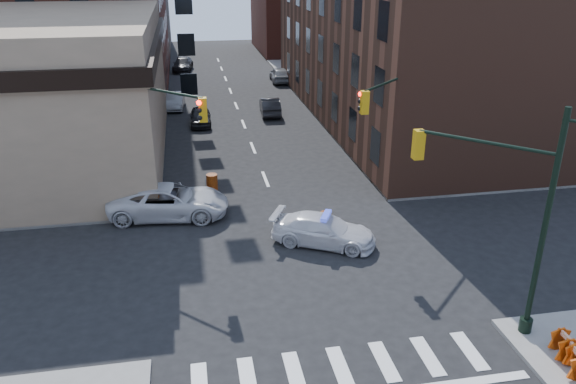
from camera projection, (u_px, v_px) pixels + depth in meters
name	position (u px, v px, depth m)	size (l,w,h in m)	color
ground	(299.00, 263.00, 24.27)	(140.00, 140.00, 0.00)	black
sidewalk_ne	(455.00, 84.00, 57.73)	(34.00, 54.50, 0.15)	gray
commercial_row_ne	(405.00, 28.00, 44.09)	(14.00, 34.00, 14.00)	#512E20
filler_ne	(316.00, 5.00, 76.82)	(16.00, 16.00, 12.00)	#59261C
signal_pole_se	(512.00, 207.00, 18.47)	(5.40, 5.27, 8.00)	black
signal_pole_nw	(155.00, 138.00, 26.44)	(3.58, 3.67, 8.00)	black
signal_pole_ne	(391.00, 125.00, 28.40)	(3.67, 3.58, 8.00)	black
tree_ne_near	(325.00, 67.00, 47.72)	(3.00, 3.00, 4.85)	black
tree_ne_far	(305.00, 53.00, 54.97)	(3.00, 3.00, 4.85)	black
police_car	(324.00, 230.00, 25.60)	(1.94, 4.76, 1.38)	silver
pickup	(169.00, 201.00, 28.29)	(2.76, 5.98, 1.66)	silver
parked_car_wnear	(200.00, 116.00, 43.80)	(1.59, 3.95, 1.35)	black
parked_car_wfar	(175.00, 101.00, 48.51)	(1.44, 4.12, 1.36)	gray
parked_car_wdeep	(183.00, 64.00, 64.57)	(2.05, 5.03, 1.46)	black
parked_car_enear	(270.00, 106.00, 46.65)	(1.52, 4.35, 1.43)	black
parked_car_efar	(280.00, 74.00, 58.73)	(1.84, 4.58, 1.56)	gray
pedestrian_a	(113.00, 199.00, 27.92)	(0.66, 0.43, 1.81)	black
pedestrian_b	(21.00, 197.00, 28.07)	(0.95, 0.74, 1.95)	black
pedestrian_c	(43.00, 207.00, 27.42)	(0.91, 0.38, 1.55)	#1F242E
barrel_road	(325.00, 221.00, 26.98)	(0.53, 0.53, 0.94)	#EC450B
barrel_bank	(212.00, 184.00, 31.20)	(0.62, 0.62, 1.10)	red
barricade_se_a	(567.00, 347.00, 18.20)	(1.06, 0.53, 0.79)	red
barricade_se_b	(575.00, 360.00, 17.56)	(1.13, 0.57, 0.85)	#C75209
barricade_nw_a	(149.00, 207.00, 28.11)	(1.30, 0.65, 0.97)	#D15C09
barricade_nw_b	(103.00, 194.00, 29.81)	(1.09, 0.55, 0.82)	#CD4509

